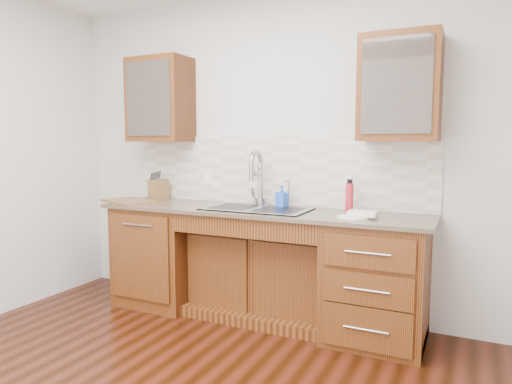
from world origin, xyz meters
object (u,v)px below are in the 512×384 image
at_px(water_bottle, 349,198).
at_px(knife_block, 158,190).
at_px(soap_bottle, 282,197).
at_px(plate, 353,217).
at_px(cutting_board, 129,201).

relative_size(water_bottle, knife_block, 1.17).
relative_size(soap_bottle, plate, 0.80).
bearing_deg(soap_bottle, knife_block, -168.69).
bearing_deg(water_bottle, soap_bottle, 178.85).
distance_m(water_bottle, knife_block, 1.80).
height_order(soap_bottle, water_bottle, water_bottle).
xyz_separation_m(water_bottle, knife_block, (-1.80, 0.01, -0.02)).
relative_size(water_bottle, plate, 0.97).
distance_m(water_bottle, plate, 0.29).
height_order(soap_bottle, cutting_board, soap_bottle).
bearing_deg(cutting_board, knife_block, 63.36).
xyz_separation_m(water_bottle, plate, (0.09, -0.25, -0.11)).
height_order(soap_bottle, plate, soap_bottle).
height_order(soap_bottle, knife_block, knife_block).
distance_m(knife_block, cutting_board, 0.30).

